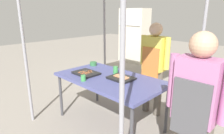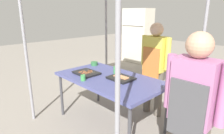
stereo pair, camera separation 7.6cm
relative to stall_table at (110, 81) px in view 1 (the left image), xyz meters
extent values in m
plane|color=gray|center=(0.00, 0.00, -0.70)|extent=(18.00, 18.00, 0.00)
cube|color=#4C518C|center=(0.00, 0.00, 0.03)|extent=(1.60, 0.90, 0.04)
cylinder|color=#3F3F44|center=(-0.74, -0.39, -0.34)|extent=(0.04, 0.04, 0.71)
cylinder|color=#3F3F44|center=(0.74, -0.39, -0.34)|extent=(0.04, 0.04, 0.71)
cylinder|color=#3F3F44|center=(-0.74, 0.39, -0.34)|extent=(0.04, 0.04, 0.71)
cylinder|color=#3F3F44|center=(0.74, 0.39, -0.34)|extent=(0.04, 0.04, 0.71)
cylinder|color=gray|center=(-0.95, -0.80, 0.39)|extent=(0.04, 0.04, 2.18)
cylinder|color=gray|center=(0.95, -0.80, 0.39)|extent=(0.04, 0.04, 2.18)
cylinder|color=gray|center=(-0.95, 0.80, 0.39)|extent=(0.04, 0.04, 2.18)
cylinder|color=gray|center=(0.95, 0.80, 0.39)|extent=(0.04, 0.04, 2.18)
cube|color=black|center=(0.17, 0.06, 0.06)|extent=(0.34, 0.27, 0.02)
cube|color=black|center=(0.17, 0.06, 0.08)|extent=(0.35, 0.28, 0.01)
cylinder|color=tan|center=(0.07, 0.06, 0.09)|extent=(0.03, 0.09, 0.03)
cylinder|color=tan|center=(0.10, 0.06, 0.09)|extent=(0.03, 0.09, 0.03)
cylinder|color=tan|center=(0.14, 0.06, 0.09)|extent=(0.03, 0.09, 0.03)
cylinder|color=tan|center=(0.17, 0.06, 0.09)|extent=(0.03, 0.09, 0.03)
cylinder|color=tan|center=(0.20, 0.06, 0.09)|extent=(0.03, 0.09, 0.03)
cylinder|color=tan|center=(0.24, 0.06, 0.09)|extent=(0.03, 0.09, 0.03)
cylinder|color=tan|center=(0.27, 0.06, 0.09)|extent=(0.03, 0.09, 0.03)
cube|color=black|center=(-0.37, -0.14, 0.06)|extent=(0.38, 0.28, 0.02)
cube|color=black|center=(-0.37, -0.14, 0.08)|extent=(0.39, 0.29, 0.01)
cylinder|color=tan|center=(-0.37, -0.23, 0.08)|extent=(0.19, 0.01, 0.01)
cube|color=#B7663D|center=(-0.36, -0.23, 0.08)|extent=(0.02, 0.02, 0.02)
cube|color=#B7663D|center=(-0.34, -0.23, 0.08)|extent=(0.02, 0.02, 0.02)
cube|color=#B7663D|center=(-0.43, -0.23, 0.08)|extent=(0.02, 0.02, 0.02)
cylinder|color=tan|center=(-0.37, -0.19, 0.08)|extent=(0.19, 0.01, 0.01)
cube|color=#B7663D|center=(-0.36, -0.19, 0.08)|extent=(0.02, 0.02, 0.02)
cube|color=#B7663D|center=(-0.31, -0.19, 0.08)|extent=(0.02, 0.02, 0.02)
cube|color=#B7663D|center=(-0.44, -0.19, 0.08)|extent=(0.02, 0.02, 0.02)
cylinder|color=tan|center=(-0.37, -0.16, 0.08)|extent=(0.19, 0.01, 0.01)
cube|color=#B7663D|center=(-0.31, -0.16, 0.08)|extent=(0.02, 0.02, 0.02)
cube|color=#B7663D|center=(-0.42, -0.16, 0.08)|extent=(0.02, 0.02, 0.02)
cube|color=#B7663D|center=(-0.34, -0.16, 0.08)|extent=(0.02, 0.02, 0.02)
cube|color=#B7663D|center=(-0.38, -0.16, 0.08)|extent=(0.02, 0.02, 0.02)
cylinder|color=tan|center=(-0.37, -0.12, 0.08)|extent=(0.19, 0.01, 0.01)
cube|color=#B7663D|center=(-0.31, -0.12, 0.08)|extent=(0.02, 0.02, 0.02)
cube|color=#B7663D|center=(-0.36, -0.12, 0.08)|extent=(0.02, 0.02, 0.02)
cube|color=#B7663D|center=(-0.36, -0.12, 0.08)|extent=(0.02, 0.02, 0.02)
cylinder|color=tan|center=(-0.37, -0.09, 0.08)|extent=(0.19, 0.01, 0.01)
cube|color=#B7663D|center=(-0.32, -0.09, 0.08)|extent=(0.02, 0.02, 0.02)
cube|color=#B7663D|center=(-0.38, -0.09, 0.08)|extent=(0.02, 0.02, 0.02)
cube|color=#B7663D|center=(-0.31, -0.09, 0.08)|extent=(0.02, 0.02, 0.02)
cylinder|color=tan|center=(-0.37, -0.05, 0.08)|extent=(0.19, 0.01, 0.01)
cube|color=#B7663D|center=(-0.40, -0.05, 0.08)|extent=(0.02, 0.02, 0.02)
cube|color=#B7663D|center=(-0.36, -0.05, 0.08)|extent=(0.02, 0.02, 0.02)
cube|color=#B7663D|center=(-0.40, -0.05, 0.08)|extent=(0.02, 0.02, 0.02)
cylinder|color=#33723F|center=(-0.68, 0.26, 0.09)|extent=(0.12, 0.12, 0.06)
cylinder|color=#3F994C|center=(-0.08, 0.21, 0.11)|extent=(0.07, 0.07, 0.11)
cylinder|color=#3F994C|center=(-0.16, -0.36, 0.09)|extent=(0.07, 0.07, 0.08)
cylinder|color=#595147|center=(0.16, 0.74, -0.31)|extent=(0.12, 0.12, 0.77)
cylinder|color=#595147|center=(0.38, 0.74, -0.31)|extent=(0.12, 0.12, 0.77)
cube|color=#D8CC4C|center=(0.27, 0.74, 0.34)|extent=(0.34, 0.20, 0.54)
cube|color=#CC7233|center=(0.27, 0.63, 0.20)|extent=(0.30, 0.02, 0.49)
cylinder|color=#D8CC4C|center=(0.05, 0.74, 0.37)|extent=(0.08, 0.08, 0.49)
cylinder|color=#D8CC4C|center=(0.49, 0.74, 0.37)|extent=(0.08, 0.08, 0.49)
sphere|color=#D8B293|center=(0.27, 0.74, 0.72)|extent=(0.21, 0.21, 0.21)
cube|color=#B26B9E|center=(1.37, -0.33, 0.35)|extent=(0.34, 0.20, 0.55)
cube|color=#4C4C51|center=(1.37, -0.44, 0.22)|extent=(0.30, 0.02, 0.50)
cylinder|color=#B26B9E|center=(1.15, -0.33, 0.38)|extent=(0.08, 0.08, 0.50)
sphere|color=tan|center=(1.37, -0.33, 0.73)|extent=(0.21, 0.21, 0.21)
cube|color=beige|center=(-2.22, 3.37, 0.19)|extent=(0.96, 0.52, 1.78)
cube|color=white|center=(-2.22, 3.09, 0.73)|extent=(0.86, 0.03, 0.36)
camera|label=1|loc=(1.92, -1.89, 0.98)|focal=31.34mm
camera|label=2|loc=(1.97, -1.84, 0.98)|focal=31.34mm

